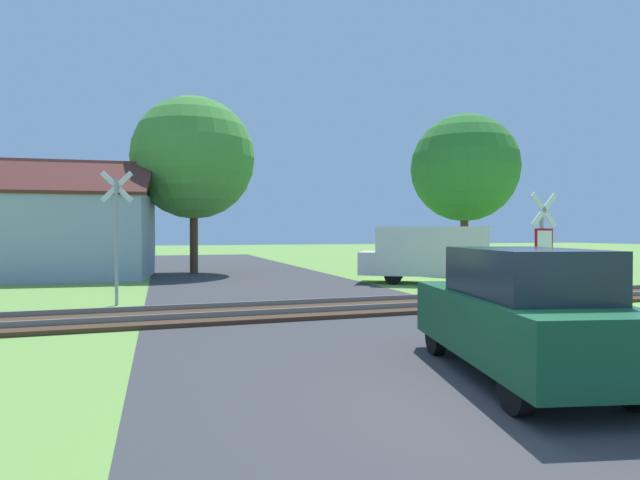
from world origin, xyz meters
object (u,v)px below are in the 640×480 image
Objects in this scene: stop_sign_near at (543,245)px; parked_car at (519,313)px; crossing_sign_far at (116,228)px; house at (50,233)px; tree_far at (465,168)px; mail_truck at (426,252)px; tree_center at (194,158)px.

parked_car is (-4.27, -4.31, -0.80)m from stop_sign_near.
house is (-3.44, 9.70, -0.15)m from crossing_sign_far.
parked_car is at bearing -58.17° from house.
stop_sign_near is at bearing -117.04° from tree_far.
mail_truck is (14.64, -6.96, -0.74)m from house.
house is 1.77× the size of mail_truck.
tree_far is at bearing 70.55° from parked_car.
stop_sign_near is 0.70× the size of parked_car.
tree_far is (6.90, 13.52, 3.84)m from stop_sign_near.
stop_sign_near is 15.65m from tree_far.
crossing_sign_far is 11.46m from tree_center.
stop_sign_near is 17.46m from tree_center.
crossing_sign_far is 10.30m from house.
crossing_sign_far is at bearing 134.14° from mail_truck.
crossing_sign_far is 19.38m from tree_far.
crossing_sign_far is at bearing 135.13° from parked_car.
stop_sign_near is 7.63m from mail_truck.
tree_center is at bearing 77.66° from mail_truck.
parked_car is (5.80, -9.10, -1.23)m from crossing_sign_far.
stop_sign_near is 6.12m from parked_car.
tree_far is 14.35m from tree_center.
stop_sign_near is at bearing 57.92° from parked_car.
parked_car is (-11.17, -17.83, -4.64)m from tree_far.
stop_sign_near is 0.34× the size of tree_center.
house is at bearing 177.26° from tree_far.
tree_center is (6.18, 0.84, 3.70)m from house.
tree_center is (-14.23, 1.82, 0.14)m from tree_far.
parked_car is at bearing 37.43° from stop_sign_near.
tree_center reaches higher than mail_truck.
tree_center is at bearing 86.91° from crossing_sign_far.
tree_far reaches higher than mail_truck.
stop_sign_near is 19.82m from house.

